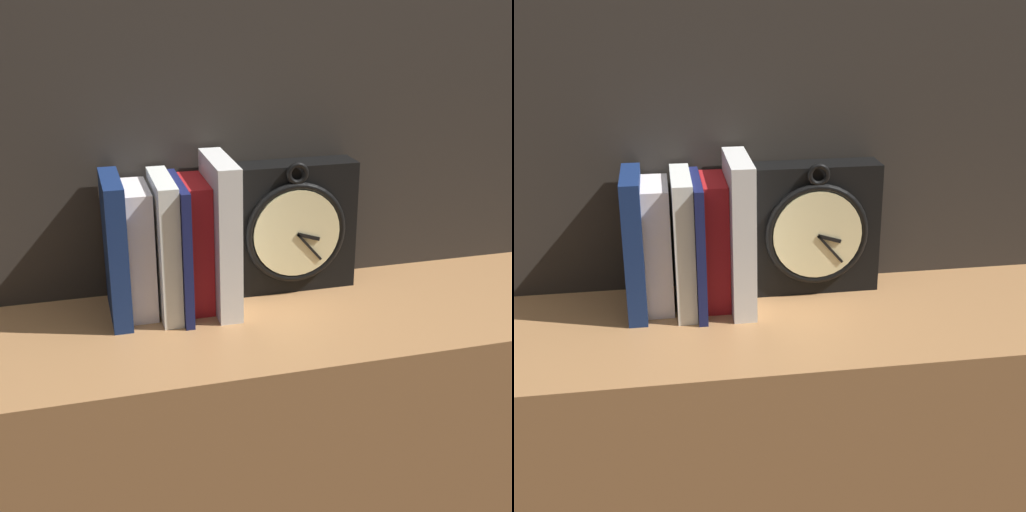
% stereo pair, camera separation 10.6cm
% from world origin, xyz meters
% --- Properties ---
extents(wall_back, '(6.00, 0.05, 2.60)m').
position_xyz_m(wall_back, '(0.00, 0.18, 1.30)').
color(wall_back, '#2D2823').
rests_on(wall_back, ground_plane).
extents(clock, '(0.22, 0.07, 0.23)m').
position_xyz_m(clock, '(0.09, 0.11, 0.96)').
color(clock, black).
rests_on(clock, bookshelf).
extents(book_slot0_navy, '(0.03, 0.14, 0.22)m').
position_xyz_m(book_slot0_navy, '(-0.20, 0.08, 0.96)').
color(book_slot0_navy, navy).
rests_on(book_slot0_navy, bookshelf).
extents(book_slot1_white, '(0.04, 0.11, 0.20)m').
position_xyz_m(book_slot1_white, '(-0.16, 0.09, 0.95)').
color(book_slot1_white, white).
rests_on(book_slot1_white, bookshelf).
extents(book_slot2_white, '(0.03, 0.14, 0.22)m').
position_xyz_m(book_slot2_white, '(-0.12, 0.08, 0.96)').
color(book_slot2_white, white).
rests_on(book_slot2_white, bookshelf).
extents(book_slot3_navy, '(0.01, 0.15, 0.21)m').
position_xyz_m(book_slot3_navy, '(-0.10, 0.07, 0.95)').
color(book_slot3_navy, '#151B4A').
rests_on(book_slot3_navy, bookshelf).
extents(book_slot4_red, '(0.04, 0.12, 0.21)m').
position_xyz_m(book_slot4_red, '(-0.07, 0.09, 0.95)').
color(book_slot4_red, '#B41B1F').
rests_on(book_slot4_red, bookshelf).
extents(book_slot5_white, '(0.04, 0.15, 0.24)m').
position_xyz_m(book_slot5_white, '(-0.04, 0.07, 0.97)').
color(book_slot5_white, silver).
rests_on(book_slot5_white, bookshelf).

